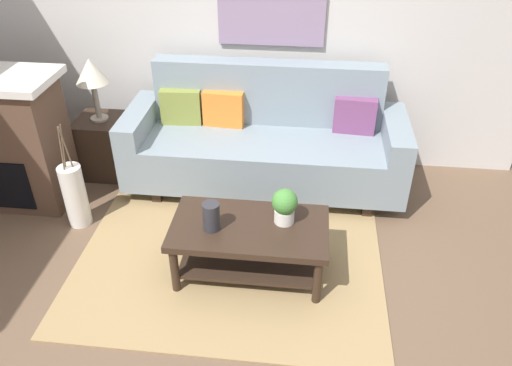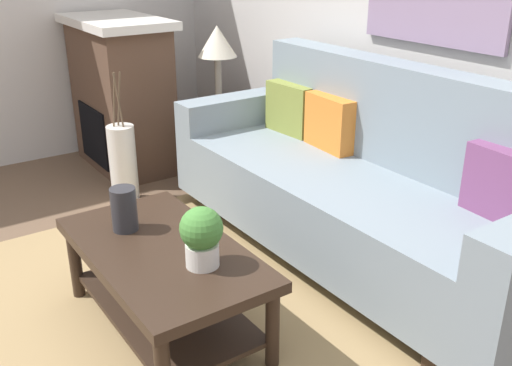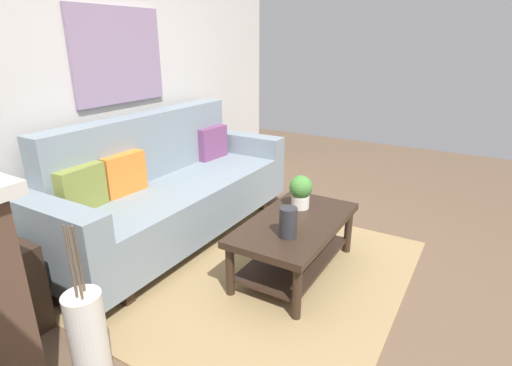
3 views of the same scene
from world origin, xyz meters
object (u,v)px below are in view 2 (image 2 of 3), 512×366
object	(u,v)px
couch	(357,187)
table_lamp	(217,45)
tabletop_vase	(124,209)
throw_pillow_olive	(290,108)
fireplace	(121,94)
coffee_table	(163,270)
throw_pillow_orange	(330,123)
side_table	(220,140)
floor_vase	(123,164)
potted_plant_tabletop	(202,235)
throw_pillow_plum	(504,185)

from	to	relation	value
couch	table_lamp	xyz separation A→B (m)	(-1.51, 0.03, 0.56)
couch	tabletop_vase	size ratio (longest dim) A/B	11.68
throw_pillow_olive	fireplace	world-z (taller)	fireplace
coffee_table	table_lamp	world-z (taller)	table_lamp
couch	throw_pillow_olive	distance (m)	0.82
throw_pillow_orange	side_table	bearing A→B (deg)	-175.28
tabletop_vase	table_lamp	xyz separation A→B (m)	(-1.27, 1.28, 0.46)
tabletop_vase	floor_vase	distance (m)	1.34
throw_pillow_orange	coffee_table	xyz separation A→B (m)	(0.40, -1.31, -0.37)
couch	side_table	bearing A→B (deg)	178.82
throw_pillow_orange	side_table	size ratio (longest dim) A/B	0.64
floor_vase	potted_plant_tabletop	bearing A→B (deg)	-11.50
throw_pillow_orange	side_table	world-z (taller)	throw_pillow_orange
coffee_table	side_table	distance (m)	1.95
potted_plant_tabletop	fireplace	size ratio (longest dim) A/B	0.23
tabletop_vase	floor_vase	bearing A→B (deg)	158.50
coffee_table	table_lamp	bearing A→B (deg)	141.34
throw_pillow_plum	table_lamp	size ratio (longest dim) A/B	0.63
throw_pillow_olive	table_lamp	xyz separation A→B (m)	(-0.74, -0.09, 0.31)
side_table	tabletop_vase	bearing A→B (deg)	-45.21
potted_plant_tabletop	floor_vase	bearing A→B (deg)	168.50
throw_pillow_plum	side_table	size ratio (longest dim) A/B	0.64
throw_pillow_plum	floor_vase	size ratio (longest dim) A/B	0.67
throw_pillow_plum	coffee_table	bearing A→B (deg)	-120.11
tabletop_vase	potted_plant_tabletop	world-z (taller)	potted_plant_tabletop
side_table	table_lamp	xyz separation A→B (m)	(0.00, 0.00, 0.71)
throw_pillow_olive	floor_vase	bearing A→B (deg)	-128.01
couch	tabletop_vase	bearing A→B (deg)	-101.01
table_lamp	fireplace	world-z (taller)	fireplace
coffee_table	floor_vase	distance (m)	1.54
tabletop_vase	side_table	distance (m)	1.82
throw_pillow_olive	coffee_table	xyz separation A→B (m)	(0.78, -1.31, -0.37)
coffee_table	fireplace	distance (m)	2.26
throw_pillow_olive	floor_vase	size ratio (longest dim) A/B	0.67
tabletop_vase	fireplace	size ratio (longest dim) A/B	0.18
throw_pillow_orange	couch	bearing A→B (deg)	-17.88
coffee_table	potted_plant_tabletop	world-z (taller)	potted_plant_tabletop
coffee_table	potted_plant_tabletop	size ratio (longest dim) A/B	4.20
table_lamp	throw_pillow_orange	bearing A→B (deg)	4.72
throw_pillow_olive	tabletop_vase	distance (m)	1.48
throw_pillow_orange	table_lamp	world-z (taller)	table_lamp
throw_pillow_olive	coffee_table	world-z (taller)	throw_pillow_olive
throw_pillow_orange	coffee_table	size ratio (longest dim) A/B	0.33
potted_plant_tabletop	side_table	size ratio (longest dim) A/B	0.47
throw_pillow_orange	table_lamp	xyz separation A→B (m)	(-1.13, -0.09, 0.31)
couch	floor_vase	world-z (taller)	couch
couch	table_lamp	size ratio (longest dim) A/B	4.26
couch	throw_pillow_plum	distance (m)	0.82
couch	side_table	world-z (taller)	couch
floor_vase	side_table	bearing A→B (deg)	93.35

